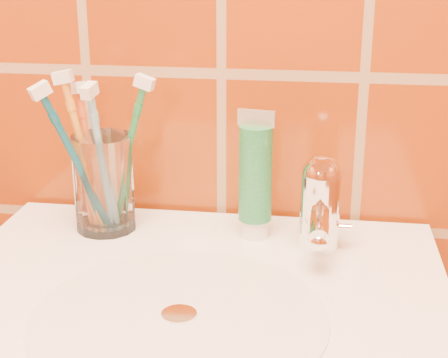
# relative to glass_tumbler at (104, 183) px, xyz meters

# --- Properties ---
(glass_tumbler) EXTENTS (0.08, 0.08, 0.13)m
(glass_tumbler) POSITION_rel_glass_tumbler_xyz_m (0.00, 0.00, 0.00)
(glass_tumbler) COLOR white
(glass_tumbler) RESTS_ON pedestal_sink
(toothpaste_tube) EXTENTS (0.05, 0.04, 0.16)m
(toothpaste_tube) POSITION_rel_glass_tumbler_xyz_m (0.19, 0.00, 0.01)
(toothpaste_tube) COLOR white
(toothpaste_tube) RESTS_ON pedestal_sink
(faucet) EXTENTS (0.05, 0.11, 0.12)m
(faucet) POSITION_rel_glass_tumbler_xyz_m (0.27, -0.03, 0.00)
(faucet) COLOR white
(faucet) RESTS_ON pedestal_sink
(toothbrush_0) EXTENTS (0.07, 0.07, 0.22)m
(toothbrush_0) POSITION_rel_glass_tumbler_xyz_m (-0.02, -0.01, 0.04)
(toothbrush_0) COLOR orange
(toothbrush_0) RESTS_ON glass_tumbler
(toothbrush_1) EXTENTS (0.05, 0.11, 0.21)m
(toothbrush_1) POSITION_rel_glass_tumbler_xyz_m (0.01, -0.02, 0.04)
(toothbrush_1) COLOR #76B1D2
(toothbrush_1) RESTS_ON glass_tumbler
(toothbrush_2) EXTENTS (0.11, 0.10, 0.21)m
(toothbrush_2) POSITION_rel_glass_tumbler_xyz_m (0.03, 0.01, 0.04)
(toothbrush_2) COLOR #20793F
(toothbrush_2) RESTS_ON glass_tumbler
(toothbrush_3) EXTENTS (0.16, 0.16, 0.22)m
(toothbrush_3) POSITION_rel_glass_tumbler_xyz_m (-0.02, -0.03, 0.04)
(toothbrush_3) COLOR #0C4F66
(toothbrush_3) RESTS_ON glass_tumbler
(toothbrush_4) EXTENTS (0.10, 0.11, 0.20)m
(toothbrush_4) POSITION_rel_glass_tumbler_xyz_m (-0.02, 0.01, 0.03)
(toothbrush_4) COLOR orange
(toothbrush_4) RESTS_ON glass_tumbler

